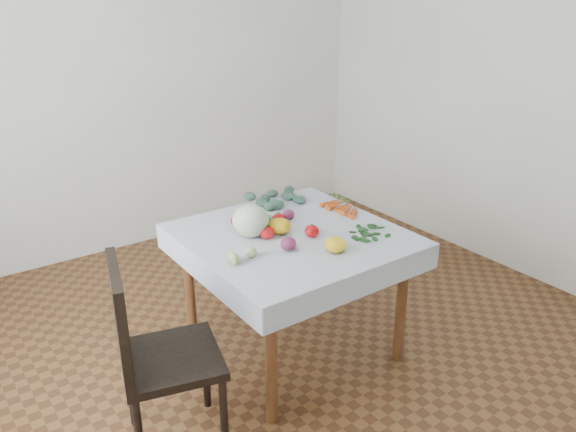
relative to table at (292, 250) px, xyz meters
name	(u,v)px	position (x,y,z in m)	size (l,w,h in m)	color
ground	(292,348)	(0.00, 0.00, -0.65)	(4.00, 4.00, 0.00)	brown
back_wall	(143,80)	(0.00, 2.00, 0.70)	(4.00, 0.04, 2.70)	white
table	(292,250)	(0.00, 0.00, 0.00)	(1.00, 1.00, 0.75)	brown
tablecloth	(292,234)	(0.00, 0.00, 0.10)	(1.12, 1.12, 0.01)	white
chair	(150,347)	(-0.96, -0.26, -0.10)	(0.53, 0.53, 0.96)	black
cabbage	(251,221)	(-0.20, 0.11, 0.19)	(0.20, 0.20, 0.18)	silver
tomato_a	(239,221)	(-0.20, 0.25, 0.14)	(0.09, 0.09, 0.08)	#BB0C0E
tomato_b	(312,231)	(0.06, -0.10, 0.14)	(0.08, 0.08, 0.07)	#BB0C0E
tomato_c	(267,233)	(-0.15, 0.02, 0.14)	(0.08, 0.08, 0.07)	#BB0C0E
tomato_d	(279,219)	(0.01, 0.15, 0.14)	(0.08, 0.08, 0.07)	#BB0C0E
heirloom_back	(280,226)	(-0.05, 0.05, 0.15)	(0.12, 0.12, 0.09)	#FBAF1A
heirloom_front	(336,245)	(0.05, -0.32, 0.14)	(0.12, 0.12, 0.08)	#FBAF1A
onion_a	(289,214)	(0.11, 0.19, 0.13)	(0.07, 0.07, 0.06)	#591940
onion_b	(288,244)	(-0.14, -0.16, 0.14)	(0.08, 0.08, 0.07)	#591940
tomatillo_cluster	(246,260)	(-0.41, -0.18, 0.13)	(0.11, 0.11, 0.05)	#A2B166
carrot_bunch	(344,207)	(0.48, 0.12, 0.12)	(0.19, 0.30, 0.03)	#EF541A
kale_bunch	(279,198)	(0.23, 0.47, 0.12)	(0.32, 0.29, 0.04)	#355746
basil_bunch	(368,232)	(0.35, -0.24, 0.11)	(0.24, 0.21, 0.01)	#1B4816
dill_bunch	(254,221)	(-0.09, 0.25, 0.11)	(0.22, 0.19, 0.02)	#4C7335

